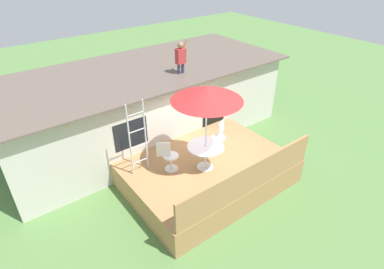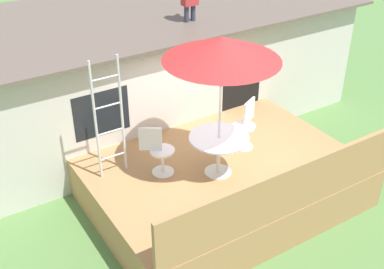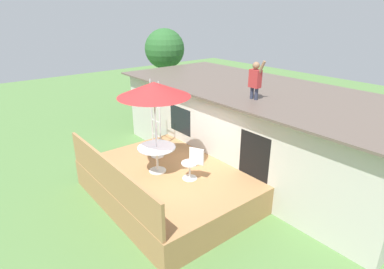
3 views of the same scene
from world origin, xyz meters
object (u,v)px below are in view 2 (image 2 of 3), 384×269
patio_chair_left (158,151)px  patio_umbrella (222,49)px  patio_table (219,145)px  patio_chair_right (245,125)px  step_ladder (109,119)px

patio_chair_left → patio_umbrella: bearing=0.0°
patio_table → patio_umbrella: (0.00, 0.00, 1.76)m
patio_umbrella → patio_chair_right: (0.96, 0.48, -1.89)m
patio_chair_left → patio_chair_right: bearing=30.0°
patio_umbrella → step_ladder: size_ratio=1.15×
patio_table → patio_chair_right: patio_chair_right is taller
patio_table → patio_chair_left: 1.06m
patio_table → patio_umbrella: bearing=0.0°
step_ladder → patio_chair_right: step_ladder is taller
step_ladder → patio_chair_left: 1.03m
patio_umbrella → patio_chair_right: size_ratio=2.76×
patio_chair_right → step_ladder: bearing=-38.1°
patio_umbrella → step_ladder: bearing=147.7°
patio_table → patio_umbrella: size_ratio=0.41×
patio_table → patio_chair_left: bearing=147.1°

